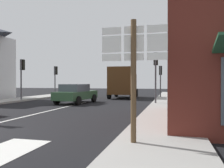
{
  "coord_description": "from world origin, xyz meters",
  "views": [
    {
      "loc": [
        6.76,
        -5.85,
        1.66
      ],
      "look_at": [
        2.8,
        9.68,
        1.5
      ],
      "focal_mm": 38.13,
      "sensor_mm": 36.0,
      "label": 1
    }
  ],
  "objects_px": {
    "sedan_far": "(76,93)",
    "traffic_light_near_left": "(22,70)",
    "traffic_light_near_right": "(156,66)",
    "delivery_truck": "(123,82)",
    "traffic_light_far_right": "(161,74)",
    "traffic_light_far_left": "(56,74)",
    "route_sign_post": "(134,68)"
  },
  "relations": [
    {
      "from": "sedan_far",
      "to": "traffic_light_near_left",
      "type": "xyz_separation_m",
      "value": [
        -5.17,
        0.68,
        1.86
      ]
    },
    {
      "from": "sedan_far",
      "to": "traffic_light_near_right",
      "type": "xyz_separation_m",
      "value": [
        6.01,
        0.35,
        2.01
      ]
    },
    {
      "from": "traffic_light_near_right",
      "to": "delivery_truck",
      "type": "bearing_deg",
      "value": 120.44
    },
    {
      "from": "sedan_far",
      "to": "delivery_truck",
      "type": "xyz_separation_m",
      "value": [
        2.35,
        6.58,
        0.89
      ]
    },
    {
      "from": "sedan_far",
      "to": "traffic_light_far_right",
      "type": "relative_size",
      "value": 1.34
    },
    {
      "from": "sedan_far",
      "to": "traffic_light_far_right",
      "type": "bearing_deg",
      "value": 50.79
    },
    {
      "from": "traffic_light_near_left",
      "to": "traffic_light_far_left",
      "type": "relative_size",
      "value": 1.07
    },
    {
      "from": "delivery_truck",
      "to": "traffic_light_far_right",
      "type": "bearing_deg",
      "value": 12.02
    },
    {
      "from": "traffic_light_near_right",
      "to": "traffic_light_far_right",
      "type": "bearing_deg",
      "value": 90.0
    },
    {
      "from": "traffic_light_near_left",
      "to": "traffic_light_far_right",
      "type": "relative_size",
      "value": 1.09
    },
    {
      "from": "traffic_light_far_left",
      "to": "traffic_light_near_right",
      "type": "xyz_separation_m",
      "value": [
        11.18,
        -6.27,
        0.31
      ]
    },
    {
      "from": "traffic_light_near_left",
      "to": "traffic_light_near_right",
      "type": "relative_size",
      "value": 0.94
    },
    {
      "from": "traffic_light_far_left",
      "to": "traffic_light_near_right",
      "type": "distance_m",
      "value": 12.82
    },
    {
      "from": "traffic_light_near_left",
      "to": "traffic_light_far_left",
      "type": "height_order",
      "value": "traffic_light_near_left"
    },
    {
      "from": "sedan_far",
      "to": "traffic_light_near_left",
      "type": "relative_size",
      "value": 1.23
    },
    {
      "from": "sedan_far",
      "to": "traffic_light_near_left",
      "type": "height_order",
      "value": "traffic_light_near_left"
    },
    {
      "from": "traffic_light_far_left",
      "to": "traffic_light_near_right",
      "type": "relative_size",
      "value": 0.89
    },
    {
      "from": "traffic_light_far_right",
      "to": "traffic_light_near_right",
      "type": "relative_size",
      "value": 0.86
    },
    {
      "from": "traffic_light_far_left",
      "to": "traffic_light_near_left",
      "type": "bearing_deg",
      "value": -90.0
    },
    {
      "from": "sedan_far",
      "to": "traffic_light_near_right",
      "type": "height_order",
      "value": "traffic_light_near_right"
    },
    {
      "from": "route_sign_post",
      "to": "traffic_light_near_right",
      "type": "height_order",
      "value": "traffic_light_near_right"
    },
    {
      "from": "traffic_light_near_left",
      "to": "delivery_truck",
      "type": "bearing_deg",
      "value": 38.14
    },
    {
      "from": "route_sign_post",
      "to": "traffic_light_far_right",
      "type": "relative_size",
      "value": 0.99
    },
    {
      "from": "traffic_light_near_left",
      "to": "traffic_light_near_right",
      "type": "bearing_deg",
      "value": -1.7
    },
    {
      "from": "delivery_truck",
      "to": "traffic_light_near_left",
      "type": "xyz_separation_m",
      "value": [
        -7.52,
        -5.9,
        0.97
      ]
    },
    {
      "from": "route_sign_post",
      "to": "traffic_light_near_right",
      "type": "relative_size",
      "value": 0.86
    },
    {
      "from": "traffic_light_far_left",
      "to": "traffic_light_far_right",
      "type": "bearing_deg",
      "value": 3.82
    },
    {
      "from": "route_sign_post",
      "to": "traffic_light_near_right",
      "type": "xyz_separation_m",
      "value": [
        -0.23,
        11.38,
        0.77
      ]
    },
    {
      "from": "traffic_light_far_right",
      "to": "traffic_light_near_right",
      "type": "xyz_separation_m",
      "value": [
        -0.0,
        -7.01,
        0.38
      ]
    },
    {
      "from": "traffic_light_near_left",
      "to": "traffic_light_near_right",
      "type": "distance_m",
      "value": 11.18
    },
    {
      "from": "traffic_light_near_left",
      "to": "traffic_light_near_right",
      "type": "xyz_separation_m",
      "value": [
        11.18,
        -0.33,
        0.15
      ]
    },
    {
      "from": "sedan_far",
      "to": "traffic_light_near_right",
      "type": "relative_size",
      "value": 1.16
    }
  ]
}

